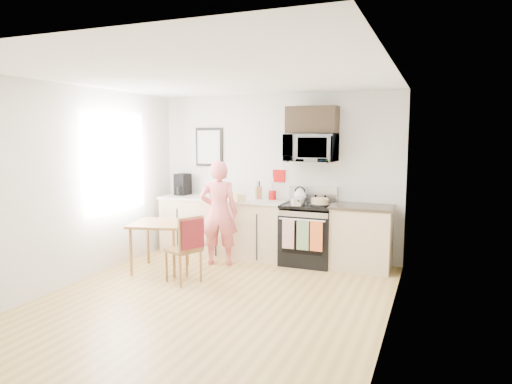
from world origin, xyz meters
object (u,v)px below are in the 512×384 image
at_px(person, 219,213).
at_px(dining_table, 160,228).
at_px(microwave, 311,148).
at_px(cake, 320,202).
at_px(range, 308,235).
at_px(chair, 189,241).

bearing_deg(person, dining_table, 24.22).
height_order(microwave, dining_table, microwave).
distance_m(microwave, cake, 0.83).
distance_m(person, dining_table, 0.90).
height_order(range, person, person).
xyz_separation_m(range, person, (-1.25, -0.53, 0.35)).
relative_size(microwave, dining_table, 0.96).
bearing_deg(dining_table, microwave, 33.06).
xyz_separation_m(microwave, dining_table, (-1.90, -1.23, -1.14)).
relative_size(range, person, 0.74).
xyz_separation_m(person, cake, (1.44, 0.46, 0.18)).
bearing_deg(chair, cake, 71.25).
height_order(dining_table, cake, cake).
relative_size(dining_table, chair, 0.87).
xyz_separation_m(range, microwave, (-0.00, 0.10, 1.32)).
height_order(dining_table, chair, chair).
distance_m(microwave, chair, 2.33).
distance_m(dining_table, chair, 0.82).
bearing_deg(range, person, -157.15).
bearing_deg(chair, microwave, 78.55).
bearing_deg(microwave, cake, -42.22).
xyz_separation_m(person, chair, (0.06, -1.00, -0.20)).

